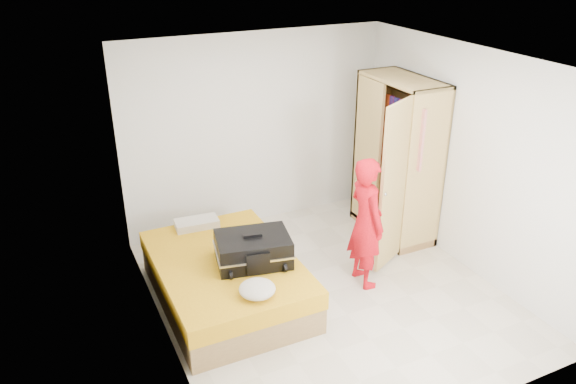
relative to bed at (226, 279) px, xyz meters
name	(u,v)px	position (x,y,z in m)	size (l,w,h in m)	color
room	(331,188)	(1.05, -0.38, 1.05)	(4.00, 4.02, 2.60)	beige
bed	(226,279)	(0.00, 0.00, 0.00)	(1.42, 2.02, 0.50)	#9C7A46
wardrobe	(397,164)	(2.50, 0.46, 0.75)	(1.11, 1.45, 2.10)	tan
person	(366,223)	(1.54, -0.35, 0.51)	(0.56, 0.37, 1.53)	red
suitcase	(253,249)	(0.26, -0.17, 0.40)	(0.88, 0.72, 0.34)	black
round_cushion	(257,289)	(0.06, -0.74, 0.32)	(0.36, 0.36, 0.14)	beige
pillow	(197,223)	(-0.05, 0.85, 0.29)	(0.51, 0.26, 0.09)	beige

